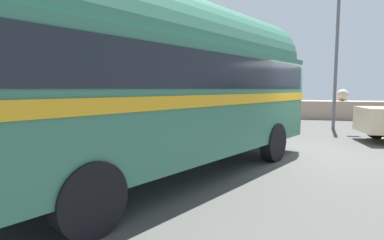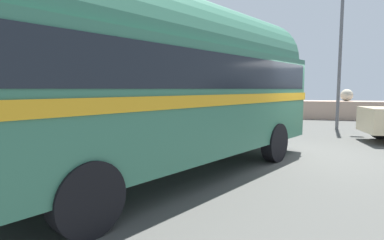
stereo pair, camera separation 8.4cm
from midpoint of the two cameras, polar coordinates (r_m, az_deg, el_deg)
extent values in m
cube|color=#464743|center=(8.90, 18.98, -6.40)|extent=(32.00, 26.00, 0.02)
cube|color=tan|center=(20.54, 17.46, 1.89)|extent=(31.36, 1.80, 1.10)
sphere|color=tan|center=(24.09, -15.27, 4.72)|extent=(0.79, 0.79, 0.79)
cube|color=tan|center=(22.33, -8.68, 5.20)|extent=(1.39, 1.30, 1.10)
sphere|color=tan|center=(21.70, -1.05, 5.15)|extent=(1.02, 1.02, 1.02)
cube|color=#AB958C|center=(20.96, 7.87, 4.86)|extent=(0.86, 0.87, 0.87)
sphere|color=tan|center=(20.10, 18.39, 4.64)|extent=(0.90, 0.90, 0.90)
sphere|color=#ADA691|center=(20.87, 26.57, 4.10)|extent=(0.71, 0.71, 0.71)
cylinder|color=black|center=(9.18, 2.59, -2.61)|extent=(0.64, 0.99, 0.96)
cylinder|color=black|center=(8.06, 15.21, -3.98)|extent=(0.64, 0.99, 0.96)
cylinder|color=black|center=(6.01, -29.41, -7.80)|extent=(0.64, 0.99, 0.96)
cylinder|color=black|center=(4.09, -18.06, -13.55)|extent=(0.64, 0.99, 0.96)
cube|color=#356E56|center=(6.39, -3.67, 3.41)|extent=(5.58, 8.66, 2.10)
cylinder|color=#356E56|center=(6.43, -3.73, 12.80)|extent=(5.26, 8.27, 2.20)
cube|color=gold|center=(6.39, -3.68, 3.89)|extent=(5.66, 8.75, 0.20)
cube|color=black|center=(6.39, -3.71, 8.59)|extent=(5.48, 8.36, 0.64)
cube|color=silver|center=(9.99, 13.50, -0.91)|extent=(2.15, 1.06, 0.28)
cylinder|color=black|center=(13.14, 31.29, -1.67)|extent=(0.64, 0.26, 0.62)
cylinder|color=#5B5B60|center=(15.48, 25.64, 10.90)|extent=(0.14, 0.14, 6.75)
camera|label=1|loc=(0.04, -89.58, 0.04)|focal=29.13mm
camera|label=2|loc=(0.04, 90.42, -0.04)|focal=29.13mm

